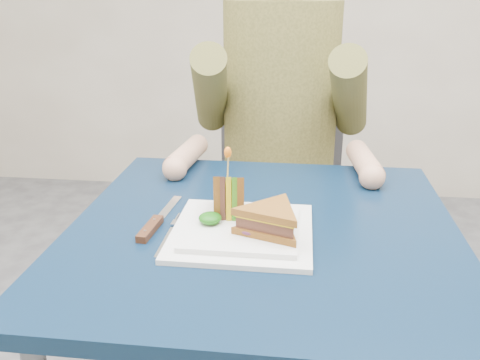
# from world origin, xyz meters

# --- Properties ---
(table) EXTENTS (0.75, 0.75, 0.73)m
(table) POSITION_xyz_m (0.00, 0.00, 0.65)
(table) COLOR black
(table) RESTS_ON ground
(chair) EXTENTS (0.42, 0.40, 0.93)m
(chair) POSITION_xyz_m (0.00, 0.71, 0.54)
(chair) COLOR #47474C
(chair) RESTS_ON ground
(diner) EXTENTS (0.54, 0.59, 0.74)m
(diner) POSITION_xyz_m (-0.00, 0.60, 0.91)
(diner) COLOR brown
(diner) RESTS_ON chair
(plate) EXTENTS (0.26, 0.26, 0.02)m
(plate) POSITION_xyz_m (-0.04, -0.05, 0.74)
(plate) COLOR white
(plate) RESTS_ON table
(sandwich_flat) EXTENTS (0.18, 0.18, 0.05)m
(sandwich_flat) POSITION_xyz_m (0.02, -0.07, 0.78)
(sandwich_flat) COLOR brown
(sandwich_flat) RESTS_ON plate
(sandwich_upright) EXTENTS (0.08, 0.13, 0.13)m
(sandwich_upright) POSITION_xyz_m (-0.07, -0.00, 0.78)
(sandwich_upright) COLOR brown
(sandwich_upright) RESTS_ON plate
(fork) EXTENTS (0.02, 0.18, 0.01)m
(fork) POSITION_xyz_m (-0.17, -0.07, 0.73)
(fork) COLOR silver
(fork) RESTS_ON table
(knife) EXTENTS (0.04, 0.22, 0.02)m
(knife) POSITION_xyz_m (-0.21, -0.04, 0.74)
(knife) COLOR silver
(knife) RESTS_ON table
(toothpick) EXTENTS (0.01, 0.01, 0.06)m
(toothpick) POSITION_xyz_m (-0.07, -0.00, 0.85)
(toothpick) COLOR tan
(toothpick) RESTS_ON sandwich_upright
(toothpick_frill) EXTENTS (0.01, 0.01, 0.02)m
(toothpick_frill) POSITION_xyz_m (-0.07, -0.00, 0.88)
(toothpick_frill) COLOR orange
(toothpick_frill) RESTS_ON sandwich_upright
(lettuce_spill) EXTENTS (0.15, 0.13, 0.02)m
(lettuce_spill) POSITION_xyz_m (-0.03, -0.04, 0.76)
(lettuce_spill) COLOR #337A14
(lettuce_spill) RESTS_ON plate
(onion_ring) EXTENTS (0.04, 0.04, 0.02)m
(onion_ring) POSITION_xyz_m (-0.02, -0.04, 0.77)
(onion_ring) COLOR #9E4C7A
(onion_ring) RESTS_ON plate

